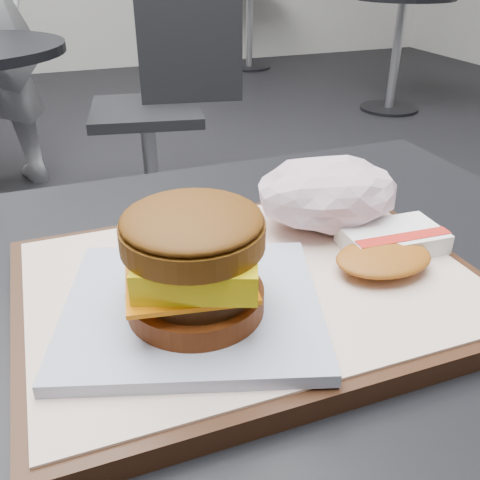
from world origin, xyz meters
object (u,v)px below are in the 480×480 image
serving_tray (252,288)px  breakfast_sandwich (194,273)px  crumpled_wrapper (328,193)px  neighbor_chair (162,97)px  customer_table (225,445)px  hash_brown (389,247)px

serving_tray → breakfast_sandwich: (-0.06, -0.03, 0.05)m
crumpled_wrapper → neighbor_chair: (0.20, 1.65, -0.31)m
customer_table → crumpled_wrapper: size_ratio=5.62×
serving_tray → neighbor_chair: (0.31, 1.72, -0.27)m
crumpled_wrapper → neighbor_chair: size_ratio=0.16×
serving_tray → breakfast_sandwich: size_ratio=1.63×
serving_tray → breakfast_sandwich: 0.08m
breakfast_sandwich → neighbor_chair: size_ratio=0.26×
hash_brown → neighbor_chair: size_ratio=0.14×
breakfast_sandwich → serving_tray: bearing=30.5°
serving_tray → crumpled_wrapper: bearing=33.0°
customer_table → hash_brown: bearing=-7.8°
customer_table → neighbor_chair: neighbor_chair is taller
customer_table → breakfast_sandwich: size_ratio=3.44×
hash_brown → neighbor_chair: 1.76m
customer_table → breakfast_sandwich: bearing=-128.4°
serving_tray → hash_brown: 0.13m
customer_table → hash_brown: (0.15, -0.02, 0.22)m
crumpled_wrapper → neighbor_chair: neighbor_chair is taller
customer_table → hash_brown: 0.26m
breakfast_sandwich → neighbor_chair: bearing=78.1°
crumpled_wrapper → hash_brown: bearing=-77.5°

